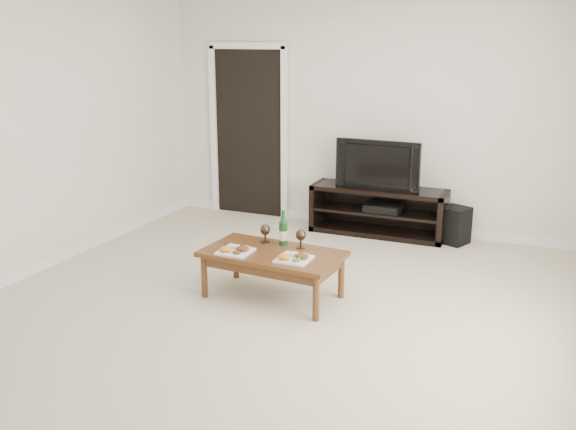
% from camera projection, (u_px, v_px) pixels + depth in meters
% --- Properties ---
extents(floor, '(5.50, 5.50, 0.00)m').
position_uv_depth(floor, '(272.00, 314.00, 5.26)').
color(floor, '#BEB499').
rests_on(floor, ground).
extents(back_wall, '(5.00, 0.04, 2.60)m').
position_uv_depth(back_wall, '(371.00, 117.00, 7.36)').
color(back_wall, silver).
rests_on(back_wall, ground).
extents(doorway, '(0.90, 0.02, 2.05)m').
position_uv_depth(doorway, '(249.00, 134.00, 7.99)').
color(doorway, black).
rests_on(doorway, ground).
extents(media_console, '(1.53, 0.45, 0.55)m').
position_uv_depth(media_console, '(378.00, 211.00, 7.32)').
color(media_console, black).
rests_on(media_console, ground).
extents(television, '(0.97, 0.16, 0.55)m').
position_uv_depth(television, '(380.00, 163.00, 7.17)').
color(television, black).
rests_on(television, media_console).
extents(av_receiver, '(0.40, 0.30, 0.08)m').
position_uv_depth(av_receiver, '(383.00, 207.00, 7.28)').
color(av_receiver, black).
rests_on(av_receiver, media_console).
extents(subwoofer, '(0.35, 0.35, 0.41)m').
position_uv_depth(subwoofer, '(455.00, 225.00, 7.02)').
color(subwoofer, black).
rests_on(subwoofer, ground).
extents(coffee_table, '(1.23, 0.72, 0.42)m').
position_uv_depth(coffee_table, '(273.00, 275.00, 5.55)').
color(coffee_table, '#583218').
rests_on(coffee_table, ground).
extents(plate_left, '(0.27, 0.27, 0.07)m').
position_uv_depth(plate_left, '(235.00, 249.00, 5.47)').
color(plate_left, white).
rests_on(plate_left, coffee_table).
extents(plate_right, '(0.27, 0.27, 0.07)m').
position_uv_depth(plate_right, '(294.00, 256.00, 5.28)').
color(plate_right, white).
rests_on(plate_right, coffee_table).
extents(wine_bottle, '(0.07, 0.07, 0.35)m').
position_uv_depth(wine_bottle, '(283.00, 226.00, 5.64)').
color(wine_bottle, '#103B15').
rests_on(wine_bottle, coffee_table).
extents(goblet_left, '(0.09, 0.09, 0.17)m').
position_uv_depth(goblet_left, '(265.00, 234.00, 5.71)').
color(goblet_left, '#352A1D').
rests_on(goblet_left, coffee_table).
extents(goblet_right, '(0.09, 0.09, 0.17)m').
position_uv_depth(goblet_right, '(301.00, 239.00, 5.57)').
color(goblet_right, '#352A1D').
rests_on(goblet_right, coffee_table).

